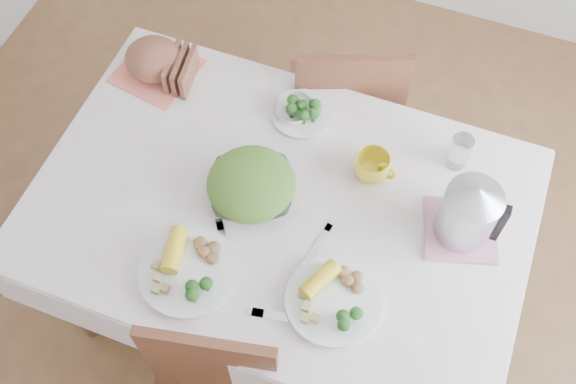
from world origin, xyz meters
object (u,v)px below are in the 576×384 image
(chair_far, at_px, (343,97))
(dinner_plate_right, at_px, (333,301))
(dining_table, at_px, (281,258))
(electric_kettle, at_px, (469,212))
(dinner_plate_left, at_px, (188,272))
(yellow_mug, at_px, (372,166))
(salad_bowl, at_px, (252,189))

(chair_far, height_order, dinner_plate_right, chair_far)
(dining_table, distance_m, dinner_plate_right, 0.53)
(dinner_plate_right, distance_m, electric_kettle, 0.46)
(dinner_plate_left, xyz_separation_m, yellow_mug, (0.39, 0.51, 0.04))
(dining_table, xyz_separation_m, electric_kettle, (0.53, 0.11, 0.51))
(dining_table, height_order, yellow_mug, yellow_mug)
(chair_far, bearing_deg, dinner_plate_left, 59.29)
(dining_table, height_order, dinner_plate_right, dinner_plate_right)
(yellow_mug, bearing_deg, dinner_plate_left, -127.44)
(dining_table, bearing_deg, chair_far, 90.54)
(salad_bowl, bearing_deg, electric_kettle, 9.33)
(salad_bowl, xyz_separation_m, electric_kettle, (0.63, 0.10, 0.09))
(dining_table, bearing_deg, dinner_plate_left, -118.08)
(dining_table, distance_m, yellow_mug, 0.53)
(salad_bowl, relative_size, dinner_plate_left, 0.88)
(dining_table, height_order, salad_bowl, salad_bowl)
(dining_table, bearing_deg, dinner_plate_right, -43.18)
(dinner_plate_right, relative_size, yellow_mug, 2.36)
(salad_bowl, relative_size, electric_kettle, 1.09)
(yellow_mug, bearing_deg, dinner_plate_right, -86.37)
(dinner_plate_left, bearing_deg, salad_bowl, 77.18)
(salad_bowl, relative_size, dinner_plate_right, 0.92)
(salad_bowl, distance_m, electric_kettle, 0.64)
(dining_table, relative_size, dinner_plate_left, 4.87)
(dinner_plate_left, bearing_deg, electric_kettle, 30.53)
(dinner_plate_left, xyz_separation_m, electric_kettle, (0.70, 0.41, 0.11))
(electric_kettle, bearing_deg, salad_bowl, 169.97)
(chair_far, bearing_deg, electric_kettle, 110.88)
(chair_far, relative_size, electric_kettle, 3.90)
(chair_far, distance_m, dinner_plate_right, 1.01)
(salad_bowl, xyz_separation_m, dinner_plate_right, (0.35, -0.24, -0.02))
(salad_bowl, distance_m, dinner_plate_left, 0.32)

